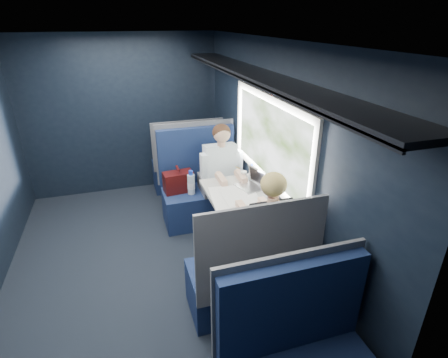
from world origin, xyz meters
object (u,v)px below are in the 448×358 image
object	(u,v)px
cup	(244,175)
laptop	(253,182)
seat_bay_far	(248,275)
man	(223,171)
seat_row_front	(187,164)
bottle_small	(251,173)
table	(236,202)
woman	(268,230)
seat_bay_near	(199,189)

from	to	relation	value
cup	laptop	bearing A→B (deg)	-83.70
seat_bay_far	man	xyz separation A→B (m)	(0.25, 1.57, 0.30)
seat_row_front	bottle_small	size ratio (longest dim) A/B	5.77
table	woman	world-z (taller)	woman
seat_bay_near	man	distance (m)	0.43
table	laptop	xyz separation A→B (m)	(0.25, 0.14, 0.14)
woman	seat_bay_near	bearing A→B (deg)	99.58
woman	bottle_small	world-z (taller)	woman
table	woman	size ratio (longest dim) A/B	0.76
seat_bay_near	cup	world-z (taller)	seat_bay_near
woman	cup	xyz separation A→B (m)	(0.16, 1.07, 0.06)
seat_row_front	man	xyz separation A→B (m)	(0.25, -1.10, 0.31)
man	laptop	bearing A→B (deg)	-72.19
laptop	cup	world-z (taller)	laptop
table	seat_bay_far	world-z (taller)	seat_bay_far
woman	seat_bay_far	bearing A→B (deg)	-146.18
seat_bay_near	woman	bearing A→B (deg)	-80.42
seat_bay_far	seat_row_front	world-z (taller)	seat_bay_far
seat_row_front	cup	world-z (taller)	seat_row_front
seat_bay_near	seat_bay_far	xyz separation A→B (m)	(0.02, -1.75, -0.01)
seat_bay_far	man	distance (m)	1.62
laptop	seat_bay_near	bearing A→B (deg)	121.29
table	man	distance (m)	0.70
bottle_small	man	bearing A→B (deg)	120.78
table	seat_bay_near	bearing A→B (deg)	102.85
man	seat_bay_far	bearing A→B (deg)	-99.03
seat_bay_near	man	bearing A→B (deg)	-33.14
bottle_small	cup	distance (m)	0.10
man	table	bearing A→B (deg)	-95.52
seat_bay_far	cup	world-z (taller)	seat_bay_far
seat_row_front	man	distance (m)	1.17
seat_bay_far	seat_bay_near	bearing A→B (deg)	90.54
table	man	bearing A→B (deg)	84.48
table	bottle_small	distance (m)	0.46
seat_bay_far	man	world-z (taller)	man
seat_bay_near	bottle_small	distance (m)	0.85
seat_bay_far	woman	bearing A→B (deg)	33.82
seat_bay_near	bottle_small	xyz separation A→B (m)	(0.50, -0.56, 0.40)
seat_row_front	cup	distance (m)	1.53
man	woman	world-z (taller)	same
man	bottle_small	size ratio (longest dim) A/B	6.57
table	seat_row_front	distance (m)	1.82
man	laptop	xyz separation A→B (m)	(0.18, -0.56, 0.08)
man	woman	distance (m)	1.41
bottle_small	cup	size ratio (longest dim) A/B	2.11
seat_bay_near	bottle_small	world-z (taller)	seat_bay_near
seat_bay_near	woman	world-z (taller)	woman
seat_bay_far	laptop	world-z (taller)	seat_bay_far
seat_bay_near	man	world-z (taller)	man
man	bottle_small	distance (m)	0.46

